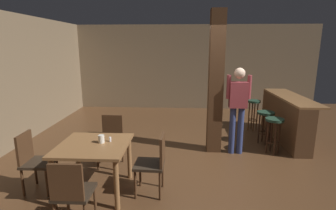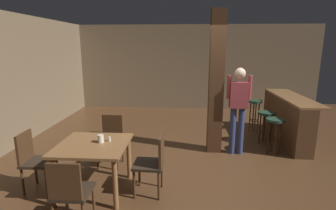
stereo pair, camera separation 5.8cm
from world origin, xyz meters
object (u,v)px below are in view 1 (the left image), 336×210
(chair_east, at_px, (154,161))
(bar_counter, at_px, (285,118))
(bar_stool_mid, at_px, (265,119))
(dining_table, at_px, (94,152))
(chair_north, at_px, (111,138))
(chair_west, at_px, (34,159))
(napkin_cup, at_px, (101,139))
(bar_stool_far, at_px, (253,108))
(bar_stool_near, at_px, (274,127))
(chair_south, at_px, (72,191))
(salt_shaker, at_px, (110,139))
(standing_person, at_px, (238,105))

(chair_east, height_order, bar_counter, bar_counter)
(chair_east, bearing_deg, bar_stool_mid, 43.91)
(dining_table, distance_m, chair_north, 0.93)
(bar_counter, bearing_deg, bar_stool_mid, -151.06)
(chair_west, relative_size, bar_counter, 0.41)
(chair_east, relative_size, chair_north, 1.00)
(napkin_cup, bearing_deg, bar_stool_far, 45.23)
(chair_north, distance_m, bar_stool_mid, 3.32)
(bar_counter, bearing_deg, bar_stool_near, -121.90)
(chair_south, xyz_separation_m, salt_shaker, (0.19, 0.97, 0.27))
(chair_south, xyz_separation_m, chair_west, (-0.91, 0.83, 0.00))
(chair_west, height_order, bar_stool_near, chair_west)
(standing_person, bearing_deg, bar_counter, 34.25)
(chair_west, height_order, bar_stool_far, chair_west)
(dining_table, height_order, chair_east, chair_east)
(napkin_cup, distance_m, salt_shaker, 0.13)
(chair_north, distance_m, bar_stool_far, 3.76)
(standing_person, bearing_deg, bar_stool_mid, 37.71)
(bar_counter, height_order, bar_stool_near, bar_counter)
(chair_south, distance_m, bar_stool_far, 4.98)
(dining_table, xyz_separation_m, bar_counter, (3.62, 2.41, -0.11))
(chair_west, bearing_deg, dining_table, 2.06)
(standing_person, xyz_separation_m, bar_stool_near, (0.74, 0.02, -0.45))
(chair_north, relative_size, bar_stool_mid, 1.23)
(chair_west, bearing_deg, bar_stool_near, 21.89)
(chair_west, distance_m, napkin_cup, 1.04)
(standing_person, bearing_deg, bar_stool_near, 1.41)
(bar_stool_mid, bearing_deg, bar_stool_far, 90.45)
(chair_west, height_order, bar_stool_mid, chair_west)
(chair_south, bearing_deg, napkin_cup, 85.07)
(napkin_cup, relative_size, bar_stool_mid, 0.16)
(chair_north, relative_size, salt_shaker, 12.71)
(dining_table, bearing_deg, salt_shaker, 28.74)
(salt_shaker, distance_m, bar_counter, 4.12)
(chair_west, bearing_deg, chair_north, 46.90)
(chair_north, bearing_deg, chair_south, -89.29)
(bar_counter, bearing_deg, chair_east, -138.54)
(standing_person, bearing_deg, dining_table, -146.61)
(dining_table, distance_m, bar_stool_far, 4.35)
(salt_shaker, height_order, bar_stool_far, salt_shaker)
(napkin_cup, distance_m, standing_person, 2.71)
(dining_table, xyz_separation_m, chair_west, (-0.89, -0.03, -0.12))
(dining_table, height_order, salt_shaker, salt_shaker)
(salt_shaker, relative_size, bar_stool_near, 0.10)
(chair_south, relative_size, napkin_cup, 7.62)
(chair_south, relative_size, bar_stool_far, 1.14)
(chair_north, bearing_deg, bar_counter, 22.41)
(chair_west, xyz_separation_m, bar_counter, (4.52, 2.45, 0.01))
(chair_east, height_order, napkin_cup, chair_east)
(chair_north, distance_m, bar_counter, 3.92)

